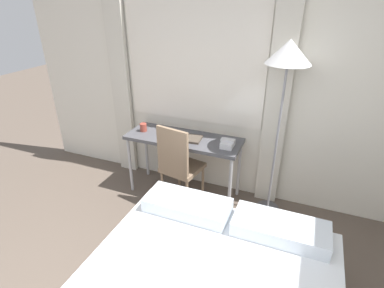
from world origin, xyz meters
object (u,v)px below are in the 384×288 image
Objects in this scene: desk at (184,143)px; desk_chair at (179,163)px; book at (191,139)px; mug at (143,127)px; telephone at (228,143)px; standing_lamp at (288,64)px.

desk_chair is at bearing -81.92° from desk.
book is 2.57× the size of mug.
telephone is at bearing 29.64° from desk_chair.
telephone is at bearing -4.39° from desk.
telephone is 0.71× the size of book.
book is (-0.91, -0.07, -0.88)m from standing_lamp.
desk is 1.34× the size of desk_chair.
telephone is 1.83× the size of mug.
standing_lamp is at bearing 2.46° from desk.
desk_chair is (0.03, -0.21, -0.14)m from desk.
mug is at bearing 178.63° from telephone.
book is (0.10, -0.02, 0.08)m from desk.
desk_chair is 0.53× the size of standing_lamp.
telephone reaches higher than desk.
book is at bearing 177.73° from telephone.
desk is 1.39m from standing_lamp.
mug is (-0.54, 0.20, 0.26)m from desk_chair.
book is at bearing -0.75° from mug.
mug is at bearing -177.77° from standing_lamp.
telephone is (0.53, -0.04, 0.11)m from desk.
desk_chair is 0.58m from telephone.
desk_chair is 0.63m from mug.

